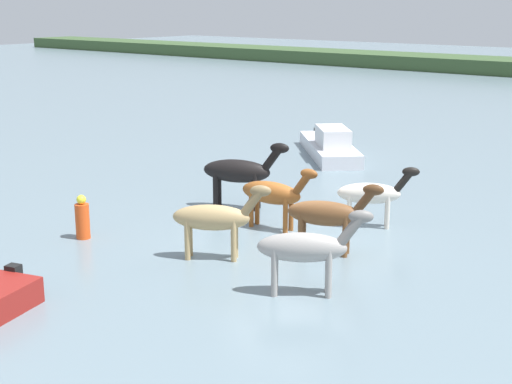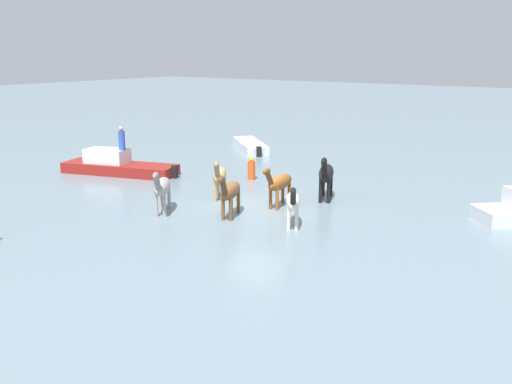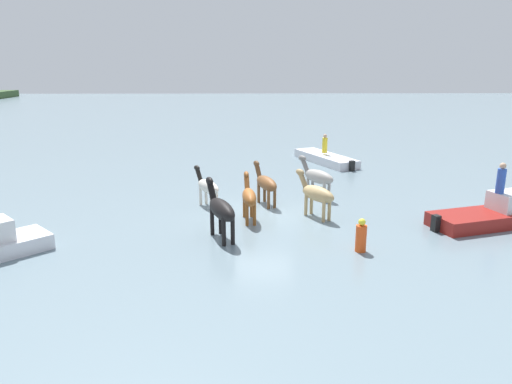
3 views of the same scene
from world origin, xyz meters
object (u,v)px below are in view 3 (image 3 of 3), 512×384
object	(u,v)px
horse_gray_outer	(249,197)
horse_dark_mare	(266,183)
horse_mid_herd	(317,177)
horse_rear_stallion	(207,186)
horse_lead	(316,194)
person_watcher_seated	(325,144)
person_helmsman_aft	(501,179)
buoy_channel_marker	(361,237)
boat_skiff_near	(504,215)
boat_launch_far	(326,160)
horse_chestnut_trailing	(221,209)

from	to	relation	value
horse_gray_outer	horse_dark_mare	bearing A→B (deg)	-24.49
horse_mid_herd	horse_rear_stallion	xyz separation A→B (m)	(-1.37, 4.95, -0.09)
horse_lead	person_watcher_seated	world-z (taller)	horse_lead
horse_gray_outer	person_watcher_seated	size ratio (longest dim) A/B	1.92
person_helmsman_aft	horse_mid_herd	bearing A→B (deg)	59.27
horse_lead	person_watcher_seated	size ratio (longest dim) A/B	1.80
person_watcher_seated	horse_mid_herd	bearing A→B (deg)	168.66
horse_dark_mare	horse_mid_herd	bearing A→B (deg)	-87.76
horse_lead	horse_dark_mare	distance (m)	2.68
person_helmsman_aft	buoy_channel_marker	xyz separation A→B (m)	(-2.73, 5.92, -1.27)
horse_dark_mare	buoy_channel_marker	distance (m)	6.23
boat_skiff_near	person_watcher_seated	bearing A→B (deg)	96.75
boat_launch_far	horse_chestnut_trailing	bearing A→B (deg)	132.02
person_watcher_seated	horse_dark_mare	bearing A→B (deg)	156.32
horse_mid_herd	boat_skiff_near	world-z (taller)	horse_mid_herd
horse_chestnut_trailing	person_helmsman_aft	bearing A→B (deg)	-105.35
boat_skiff_near	person_watcher_seated	size ratio (longest dim) A/B	5.15
horse_chestnut_trailing	person_watcher_seated	size ratio (longest dim) A/B	2.11
boat_skiff_near	buoy_channel_marker	xyz separation A→B (m)	(-2.79, 6.27, 0.18)
horse_dark_mare	boat_launch_far	distance (m)	10.10
horse_gray_outer	person_watcher_seated	world-z (taller)	person_watcher_seated
horse_mid_herd	horse_chestnut_trailing	distance (m)	6.72
boat_launch_far	horse_lead	bearing A→B (deg)	144.56
boat_skiff_near	person_helmsman_aft	size ratio (longest dim) A/B	5.15
buoy_channel_marker	horse_gray_outer	bearing A→B (deg)	48.26
horse_gray_outer	horse_chestnut_trailing	bearing A→B (deg)	147.93
horse_mid_herd	boat_launch_far	distance (m)	8.32
horse_chestnut_trailing	horse_rear_stallion	bearing A→B (deg)	-11.71
horse_lead	boat_skiff_near	distance (m)	7.32
horse_lead	horse_mid_herd	bearing A→B (deg)	-41.52
boat_launch_far	person_watcher_seated	xyz separation A→B (m)	(0.06, 0.09, 0.98)
horse_dark_mare	person_watcher_seated	distance (m)	10.09
horse_gray_outer	buoy_channel_marker	xyz separation A→B (m)	(-3.28, -3.68, -0.46)
person_helmsman_aft	person_watcher_seated	size ratio (longest dim) A/B	1.00
boat_skiff_near	person_helmsman_aft	bearing A→B (deg)	172.43
person_helmsman_aft	person_watcher_seated	world-z (taller)	person_helmsman_aft
horse_mid_herd	buoy_channel_marker	size ratio (longest dim) A/B	1.88
horse_lead	horse_dark_mare	xyz separation A→B (m)	(1.83, 1.96, -0.01)
horse_chestnut_trailing	person_helmsman_aft	xyz separation A→B (m)	(1.46, -10.59, 0.68)
person_helmsman_aft	boat_launch_far	bearing A→B (deg)	21.59
horse_rear_stallion	boat_launch_far	world-z (taller)	horse_rear_stallion
horse_rear_stallion	person_helmsman_aft	bearing A→B (deg)	-133.72
boat_launch_far	buoy_channel_marker	world-z (taller)	buoy_channel_marker
horse_mid_herd	horse_dark_mare	distance (m)	2.65
horse_mid_herd	person_helmsman_aft	world-z (taller)	person_helmsman_aft
person_helmsman_aft	person_watcher_seated	distance (m)	12.92
horse_dark_mare	horse_gray_outer	xyz separation A→B (m)	(-2.19, 0.74, -0.01)
horse_mid_herd	person_watcher_seated	world-z (taller)	horse_mid_herd
boat_launch_far	horse_dark_mare	bearing A→B (deg)	131.46
boat_launch_far	person_helmsman_aft	distance (m)	12.92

